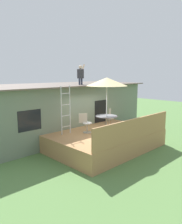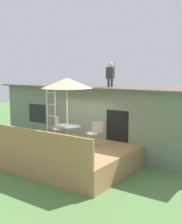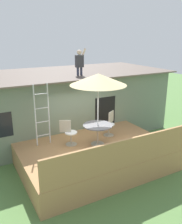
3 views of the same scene
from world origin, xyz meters
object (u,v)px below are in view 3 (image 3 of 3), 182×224
patio_chair_right (110,124)px  patio_table (98,129)px  patio_umbrella (98,79)px  person_figure (80,61)px  patio_chair_left (69,133)px  step_ladder (42,115)px

patio_chair_right → patio_table: bearing=0.0°
patio_table → patio_umbrella: patio_umbrella is taller
person_figure → patio_chair_left: person_figure is taller
patio_chair_right → patio_chair_left: bearing=-30.4°
person_figure → patio_chair_left: bearing=-126.3°
patio_umbrella → patio_chair_left: (-0.90, 0.48, -1.89)m
patio_chair_left → patio_chair_right: (1.75, 0.06, 0.00)m
person_figure → patio_chair_left: (-1.37, -1.87, -2.27)m
patio_table → person_figure: (0.48, 2.35, 2.14)m
step_ladder → patio_table: bearing=-29.3°
patio_table → patio_chair_left: size_ratio=1.13×
patio_umbrella → patio_chair_left: size_ratio=2.76×
step_ladder → person_figure: (2.16, 1.40, 1.63)m
step_ladder → person_figure: person_figure is taller
patio_table → patio_chair_left: (-0.90, 0.48, -0.13)m
patio_chair_left → step_ladder: bearing=177.3°
patio_table → patio_umbrella: size_ratio=0.41×
patio_chair_right → step_ladder: bearing=-41.5°
step_ladder → patio_chair_right: bearing=-9.0°
patio_umbrella → patio_chair_left: 2.15m
person_figure → step_ladder: bearing=-147.0°
person_figure → patio_chair_right: 2.93m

